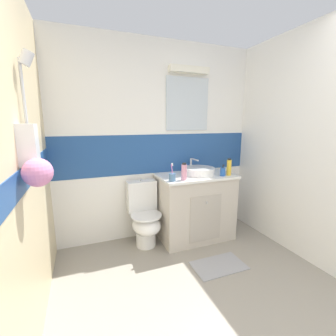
% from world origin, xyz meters
% --- Properties ---
extents(ground_plane, '(3.20, 3.48, 0.04)m').
position_xyz_m(ground_plane, '(0.00, 1.20, -0.02)').
color(ground_plane, gray).
extents(wall_back_tiled, '(3.20, 0.20, 2.50)m').
position_xyz_m(wall_back_tiled, '(0.01, 2.45, 1.26)').
color(wall_back_tiled, white).
rests_on(wall_back_tiled, ground_plane).
extents(wall_left_shower_alcove, '(0.29, 3.48, 2.50)m').
position_xyz_m(wall_left_shower_alcove, '(-1.35, 1.20, 1.25)').
color(wall_left_shower_alcove, beige).
rests_on(wall_left_shower_alcove, ground_plane).
extents(wall_right_plain, '(0.10, 3.48, 2.50)m').
position_xyz_m(wall_right_plain, '(1.35, 1.20, 1.25)').
color(wall_right_plain, white).
rests_on(wall_right_plain, ground_plane).
extents(vanity_cabinet, '(0.95, 0.59, 0.85)m').
position_xyz_m(vanity_cabinet, '(0.39, 2.12, 0.43)').
color(vanity_cabinet, beige).
rests_on(vanity_cabinet, ground_plane).
extents(sink_basin, '(0.40, 0.44, 0.18)m').
position_xyz_m(sink_basin, '(0.44, 2.11, 0.90)').
color(sink_basin, white).
rests_on(sink_basin, vanity_cabinet).
extents(toilet, '(0.37, 0.50, 0.80)m').
position_xyz_m(toilet, '(-0.27, 2.16, 0.37)').
color(toilet, white).
rests_on(toilet, ground_plane).
extents(toothbrush_cup, '(0.08, 0.08, 0.20)m').
position_xyz_m(toothbrush_cup, '(-0.00, 1.92, 0.90)').
color(toothbrush_cup, '#4C7299').
rests_on(toothbrush_cup, vanity_cabinet).
extents(soap_dispenser, '(0.06, 0.06, 0.14)m').
position_xyz_m(soap_dispenser, '(0.67, 1.93, 0.90)').
color(soap_dispenser, '#2659B2').
rests_on(soap_dispenser, vanity_cabinet).
extents(shampoo_bottle_tall, '(0.06, 0.06, 0.21)m').
position_xyz_m(shampoo_bottle_tall, '(0.76, 1.93, 0.95)').
color(shampoo_bottle_tall, yellow).
rests_on(shampoo_bottle_tall, vanity_cabinet).
extents(mouthwash_bottle, '(0.07, 0.07, 0.20)m').
position_xyz_m(mouthwash_bottle, '(0.14, 1.92, 0.94)').
color(mouthwash_bottle, pink).
rests_on(mouthwash_bottle, vanity_cabinet).
extents(bath_mat, '(0.56, 0.33, 0.01)m').
position_xyz_m(bath_mat, '(0.34, 1.44, 0.01)').
color(bath_mat, '#99999E').
rests_on(bath_mat, ground_plane).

